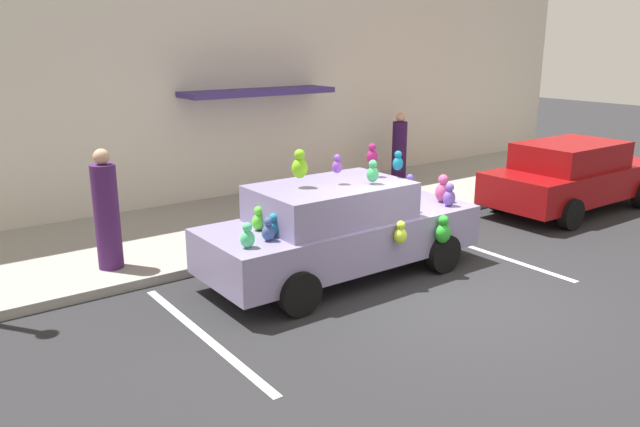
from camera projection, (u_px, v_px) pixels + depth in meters
name	position (u px, v px, depth m)	size (l,w,h in m)	color
ground_plane	(444.00, 298.00, 9.20)	(60.00, 60.00, 0.00)	#262628
sidewalk	(267.00, 218.00, 13.07)	(24.00, 4.00, 0.15)	gray
storefront_building	(214.00, 63.00, 13.90)	(24.00, 1.25, 6.40)	beige
parking_stripe_front	(486.00, 252.00, 11.20)	(0.12, 3.60, 0.01)	silver
parking_stripe_rear	(203.00, 335.00, 8.04)	(0.12, 3.60, 0.01)	silver
plush_covered_car	(340.00, 228.00, 9.87)	(4.59, 2.04, 2.12)	#867CA5
parked_sedan_behind	(573.00, 175.00, 13.77)	(4.54, 1.97, 1.54)	maroon
teddy_bear_on_sidewalk	(373.00, 194.00, 13.27)	(0.40, 0.34, 0.77)	pink
pedestrian_near_shopfront	(399.00, 148.00, 16.41)	(0.38, 0.38, 1.72)	#2F1342
pedestrian_by_lamp	(107.00, 214.00, 9.79)	(0.39, 0.39, 1.93)	#431D54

